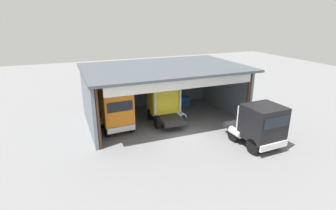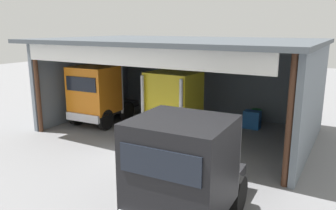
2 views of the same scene
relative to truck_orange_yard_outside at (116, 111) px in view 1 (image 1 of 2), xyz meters
The scene contains 7 objects.
ground_plane 5.74m from the truck_orange_yard_outside, 31.19° to the right, with size 80.00×80.00×0.00m, color slate.
workshop_shed 5.37m from the truck_orange_yard_outside, 23.74° to the left, with size 13.93×9.33×4.98m.
truck_orange_yard_outside is the anchor object (origin of this frame).
truck_yellow_center_right_bay 4.60m from the truck_orange_yard_outside, ahead, with size 2.78×4.46×3.27m.
truck_black_center_bay 11.24m from the truck_orange_yard_outside, 36.18° to the right, with size 2.81×4.69×3.23m.
oil_drum 9.38m from the truck_orange_yard_outside, 30.59° to the left, with size 0.58×0.58×0.87m, color #197233.
tool_cart 8.94m from the truck_orange_yard_outside, 24.60° to the left, with size 0.90×0.60×1.00m, color #1E59A5.
Camera 1 is at (-8.42, -17.67, 9.27)m, focal length 28.38 mm.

